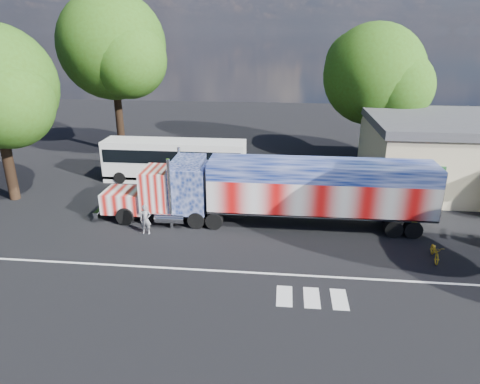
# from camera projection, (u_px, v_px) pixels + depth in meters

# --- Properties ---
(ground) EXTENTS (100.00, 100.00, 0.00)m
(ground) POSITION_uv_depth(u_px,v_px,m) (234.00, 243.00, 23.68)
(ground) COLOR black
(lane_markings) EXTENTS (30.00, 2.67, 0.01)m
(lane_markings) POSITION_uv_depth(u_px,v_px,m) (261.00, 282.00, 20.01)
(lane_markings) COLOR silver
(lane_markings) RESTS_ON ground
(semi_truck) EXTENTS (20.07, 3.17, 4.28)m
(semi_truck) POSITION_uv_depth(u_px,v_px,m) (277.00, 190.00, 25.31)
(semi_truck) COLOR black
(semi_truck) RESTS_ON ground
(coach_bus) EXTENTS (10.93, 2.54, 3.18)m
(coach_bus) POSITION_uv_depth(u_px,v_px,m) (175.00, 160.00, 33.07)
(coach_bus) COLOR white
(coach_bus) RESTS_ON ground
(woman) EXTENTS (0.67, 0.47, 1.75)m
(woman) POSITION_uv_depth(u_px,v_px,m) (145.00, 219.00, 24.52)
(woman) COLOR slate
(woman) RESTS_ON ground
(bicycle) EXTENTS (0.76, 1.73, 0.88)m
(bicycle) POSITION_uv_depth(u_px,v_px,m) (435.00, 252.00, 21.85)
(bicycle) COLOR gold
(bicycle) RESTS_ON ground
(tree_ne_a) EXTENTS (9.16, 8.73, 11.83)m
(tree_ne_a) POSITION_uv_depth(u_px,v_px,m) (376.00, 75.00, 37.00)
(tree_ne_a) COLOR black
(tree_ne_a) RESTS_ON ground
(tree_nw_a) EXTENTS (9.94, 9.47, 14.53)m
(tree_nw_a) POSITION_uv_depth(u_px,v_px,m) (114.00, 46.00, 37.93)
(tree_nw_a) COLOR black
(tree_nw_a) RESTS_ON ground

